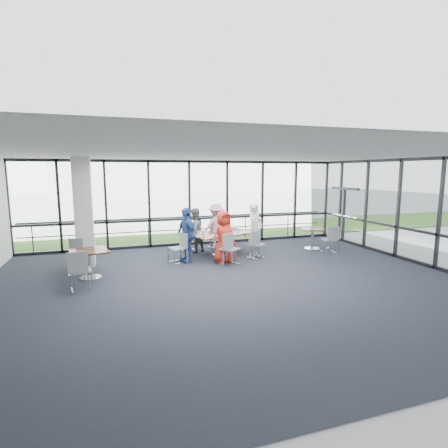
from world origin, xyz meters
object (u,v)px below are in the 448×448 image
object	(u,v)px
side_table_left	(89,254)
diner_far_left	(194,230)
side_table_right	(313,232)
chair_main_nl	(229,249)
chair_main_fr	(216,234)
chair_spare_la	(81,271)
main_table	(221,236)
chair_main_end	(177,248)
diner_near_right	(255,231)
chair_main_nr	(256,244)
chair_main_fl	(189,238)
structural_column	(84,212)
chair_spare_lb	(79,256)
diner_near_left	(224,237)
diner_far_right	(216,226)
chair_spare_r	(329,240)
diner_end	(186,235)

from	to	relation	value
side_table_left	diner_far_left	bearing A→B (deg)	32.02
side_table_right	chair_main_nl	bearing A→B (deg)	-162.27
chair_main_nl	chair_main_fr	bearing A→B (deg)	51.52
chair_spare_la	diner_far_left	bearing A→B (deg)	32.74
chair_main_nl	chair_main_fr	size ratio (longest dim) A/B	0.99
chair_main_fr	main_table	bearing A→B (deg)	68.73
chair_main_end	diner_near_right	bearing A→B (deg)	66.97
chair_main_nl	chair_main_nr	world-z (taller)	chair_main_nl
side_table_right	chair_main_fl	bearing A→B (deg)	167.34
structural_column	chair_spare_lb	xyz separation A→B (m)	(-0.16, -0.58, -1.16)
chair_main_fl	chair_spare_lb	size ratio (longest dim) A/B	1.12
diner_near_left	side_table_right	bearing A→B (deg)	-3.99
side_table_left	chair_main_end	size ratio (longest dim) A/B	1.20
main_table	diner_far_right	xyz separation A→B (m)	(0.15, 1.08, 0.17)
diner_far_right	chair_spare_lb	world-z (taller)	diner_far_right
structural_column	chair_main_end	distance (m)	2.93
chair_main_nr	chair_spare_la	world-z (taller)	chair_spare_la
diner_near_left	chair_spare_r	bearing A→B (deg)	-14.60
diner_far_right	chair_spare_la	world-z (taller)	diner_far_right
side_table_right	diner_near_right	distance (m)	2.56
diner_end	chair_main_nr	xyz separation A→B (m)	(2.23, -0.24, -0.40)
chair_main_end	chair_spare_lb	world-z (taller)	chair_main_end
main_table	diner_end	bearing A→B (deg)	-179.24
structural_column	side_table_left	distance (m)	1.68
chair_spare_la	main_table	bearing A→B (deg)	20.60
side_table_right	chair_main_fl	xyz separation A→B (m)	(-4.33, 0.97, -0.13)
chair_main_fr	chair_main_fl	bearing A→B (deg)	3.92
diner_near_right	chair_main_fr	world-z (taller)	diner_near_right
diner_end	chair_main_fr	xyz separation A→B (m)	(1.45, 1.66, -0.36)
diner_far_left	chair_main_fr	distance (m)	1.09
chair_main_nr	chair_main_fl	xyz separation A→B (m)	(-1.85, 1.58, 0.05)
side_table_right	chair_spare_la	xyz separation A→B (m)	(-7.64, -2.23, -0.15)
diner_near_left	chair_main_fl	bearing A→B (deg)	92.91
diner_near_left	diner_far_left	bearing A→B (deg)	90.44
chair_main_fr	chair_main_end	xyz separation A→B (m)	(-1.75, -1.72, -0.04)
diner_far_left	diner_end	size ratio (longest dim) A/B	0.91
chair_main_fl	chair_spare_la	xyz separation A→B (m)	(-3.31, -3.20, -0.02)
chair_main_nr	chair_main_fl	size ratio (longest dim) A/B	0.90
chair_spare_r	chair_main_end	bearing A→B (deg)	-169.59
chair_main_fr	chair_spare_lb	distance (m)	4.89
diner_far_right	chair_spare_la	bearing A→B (deg)	28.62
side_table_left	chair_main_fl	world-z (taller)	chair_main_fl
structural_column	chair_spare_lb	distance (m)	1.30
side_table_left	chair_main_fr	size ratio (longest dim) A/B	1.10
diner_far_left	diner_far_right	bearing A→B (deg)	170.67
diner_end	main_table	bearing A→B (deg)	92.11
side_table_right	diner_end	bearing A→B (deg)	-175.60
diner_far_right	diner_end	distance (m)	2.11
main_table	diner_far_right	bearing A→B (deg)	62.45
chair_main_fl	chair_main_end	bearing A→B (deg)	55.91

